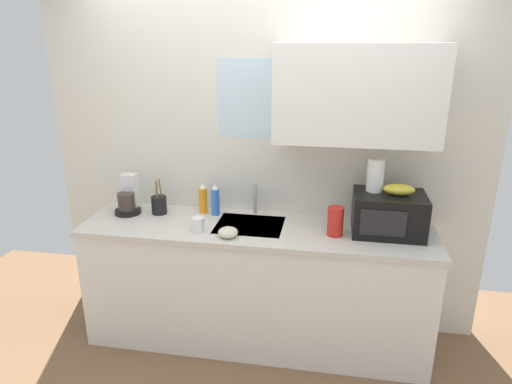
{
  "coord_description": "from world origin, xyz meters",
  "views": [
    {
      "loc": [
        0.49,
        -2.81,
        2.13
      ],
      "look_at": [
        0.0,
        0.0,
        1.15
      ],
      "focal_mm": 31.73,
      "sensor_mm": 36.0,
      "label": 1
    }
  ],
  "objects_px": {
    "dish_soap_bottle_blue": "(215,201)",
    "utensil_crock": "(159,204)",
    "mug_white": "(198,224)",
    "small_bowl": "(228,232)",
    "cereal_canister": "(335,221)",
    "microwave": "(388,214)",
    "banana_bunch": "(399,189)",
    "dish_soap_bottle_orange": "(203,199)",
    "coffee_maker": "(129,199)",
    "paper_towel_roll": "(375,175)"
  },
  "relations": [
    {
      "from": "dish_soap_bottle_blue",
      "to": "utensil_crock",
      "type": "relative_size",
      "value": 0.88
    },
    {
      "from": "mug_white",
      "to": "small_bowl",
      "type": "xyz_separation_m",
      "value": [
        0.22,
        -0.06,
        -0.02
      ]
    },
    {
      "from": "cereal_canister",
      "to": "utensil_crock",
      "type": "distance_m",
      "value": 1.29
    },
    {
      "from": "microwave",
      "to": "cereal_canister",
      "type": "distance_m",
      "value": 0.36
    },
    {
      "from": "microwave",
      "to": "banana_bunch",
      "type": "distance_m",
      "value": 0.18
    },
    {
      "from": "dish_soap_bottle_orange",
      "to": "utensil_crock",
      "type": "height_order",
      "value": "utensil_crock"
    },
    {
      "from": "coffee_maker",
      "to": "dish_soap_bottle_blue",
      "type": "distance_m",
      "value": 0.65
    },
    {
      "from": "coffee_maker",
      "to": "mug_white",
      "type": "height_order",
      "value": "coffee_maker"
    },
    {
      "from": "dish_soap_bottle_blue",
      "to": "mug_white",
      "type": "bearing_deg",
      "value": -97.42
    },
    {
      "from": "dish_soap_bottle_blue",
      "to": "mug_white",
      "type": "xyz_separation_m",
      "value": [
        -0.04,
        -0.31,
        -0.06
      ]
    },
    {
      "from": "banana_bunch",
      "to": "mug_white",
      "type": "relative_size",
      "value": 2.11
    },
    {
      "from": "banana_bunch",
      "to": "paper_towel_roll",
      "type": "height_order",
      "value": "paper_towel_roll"
    },
    {
      "from": "dish_soap_bottle_orange",
      "to": "cereal_canister",
      "type": "distance_m",
      "value": 0.99
    },
    {
      "from": "paper_towel_roll",
      "to": "mug_white",
      "type": "distance_m",
      "value": 1.21
    },
    {
      "from": "mug_white",
      "to": "dish_soap_bottle_orange",
      "type": "bearing_deg",
      "value": 100.26
    },
    {
      "from": "dish_soap_bottle_blue",
      "to": "mug_white",
      "type": "height_order",
      "value": "dish_soap_bottle_blue"
    },
    {
      "from": "mug_white",
      "to": "microwave",
      "type": "bearing_deg",
      "value": 8.63
    },
    {
      "from": "cereal_canister",
      "to": "utensil_crock",
      "type": "relative_size",
      "value": 0.74
    },
    {
      "from": "paper_towel_roll",
      "to": "small_bowl",
      "type": "relative_size",
      "value": 1.69
    },
    {
      "from": "paper_towel_roll",
      "to": "dish_soap_bottle_blue",
      "type": "relative_size",
      "value": 0.95
    },
    {
      "from": "utensil_crock",
      "to": "small_bowl",
      "type": "distance_m",
      "value": 0.68
    },
    {
      "from": "coffee_maker",
      "to": "cereal_canister",
      "type": "relative_size",
      "value": 1.45
    },
    {
      "from": "paper_towel_roll",
      "to": "dish_soap_bottle_blue",
      "type": "xyz_separation_m",
      "value": [
        -1.1,
        0.07,
        -0.27
      ]
    },
    {
      "from": "microwave",
      "to": "mug_white",
      "type": "relative_size",
      "value": 4.84
    },
    {
      "from": "banana_bunch",
      "to": "small_bowl",
      "type": "bearing_deg",
      "value": -166.87
    },
    {
      "from": "small_bowl",
      "to": "utensil_crock",
      "type": "bearing_deg",
      "value": 151.7
    },
    {
      "from": "microwave",
      "to": "small_bowl",
      "type": "xyz_separation_m",
      "value": [
        -1.02,
        -0.25,
        -0.1
      ]
    },
    {
      "from": "dish_soap_bottle_blue",
      "to": "small_bowl",
      "type": "xyz_separation_m",
      "value": [
        0.18,
        -0.37,
        -0.08
      ]
    },
    {
      "from": "banana_bunch",
      "to": "dish_soap_bottle_orange",
      "type": "bearing_deg",
      "value": 174.03
    },
    {
      "from": "coffee_maker",
      "to": "dish_soap_bottle_blue",
      "type": "relative_size",
      "value": 1.21
    },
    {
      "from": "dish_soap_bottle_blue",
      "to": "microwave",
      "type": "bearing_deg",
      "value": -5.64
    },
    {
      "from": "dish_soap_bottle_blue",
      "to": "utensil_crock",
      "type": "xyz_separation_m",
      "value": [
        -0.41,
        -0.05,
        -0.04
      ]
    },
    {
      "from": "dish_soap_bottle_orange",
      "to": "cereal_canister",
      "type": "bearing_deg",
      "value": -14.09
    },
    {
      "from": "coffee_maker",
      "to": "utensil_crock",
      "type": "relative_size",
      "value": 1.06
    },
    {
      "from": "paper_towel_roll",
      "to": "cereal_canister",
      "type": "relative_size",
      "value": 1.14
    },
    {
      "from": "microwave",
      "to": "paper_towel_roll",
      "type": "distance_m",
      "value": 0.27
    },
    {
      "from": "cereal_canister",
      "to": "mug_white",
      "type": "relative_size",
      "value": 2.04
    },
    {
      "from": "dish_soap_bottle_blue",
      "to": "small_bowl",
      "type": "height_order",
      "value": "dish_soap_bottle_blue"
    },
    {
      "from": "mug_white",
      "to": "utensil_crock",
      "type": "height_order",
      "value": "utensil_crock"
    },
    {
      "from": "mug_white",
      "to": "small_bowl",
      "type": "height_order",
      "value": "mug_white"
    },
    {
      "from": "dish_soap_bottle_orange",
      "to": "cereal_canister",
      "type": "height_order",
      "value": "dish_soap_bottle_orange"
    },
    {
      "from": "microwave",
      "to": "dish_soap_bottle_orange",
      "type": "bearing_deg",
      "value": 173.73
    },
    {
      "from": "microwave",
      "to": "small_bowl",
      "type": "distance_m",
      "value": 1.06
    },
    {
      "from": "coffee_maker",
      "to": "mug_white",
      "type": "xyz_separation_m",
      "value": [
        0.6,
        -0.25,
        -0.06
      ]
    },
    {
      "from": "banana_bunch",
      "to": "coffee_maker",
      "type": "relative_size",
      "value": 0.71
    },
    {
      "from": "paper_towel_roll",
      "to": "microwave",
      "type": "bearing_deg",
      "value": -27.38
    },
    {
      "from": "dish_soap_bottle_blue",
      "to": "utensil_crock",
      "type": "bearing_deg",
      "value": -173.51
    },
    {
      "from": "utensil_crock",
      "to": "small_bowl",
      "type": "height_order",
      "value": "utensil_crock"
    },
    {
      "from": "utensil_crock",
      "to": "paper_towel_roll",
      "type": "bearing_deg",
      "value": -0.75
    },
    {
      "from": "paper_towel_roll",
      "to": "mug_white",
      "type": "relative_size",
      "value": 2.32
    }
  ]
}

